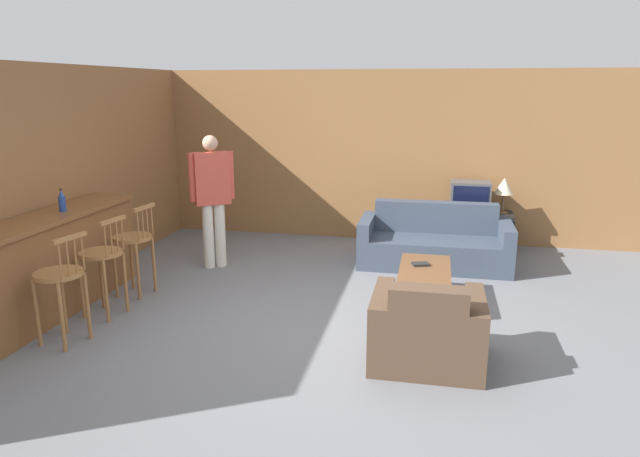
{
  "coord_description": "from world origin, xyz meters",
  "views": [
    {
      "loc": [
        1.06,
        -5.06,
        2.34
      ],
      "look_at": [
        -0.15,
        0.82,
        0.85
      ],
      "focal_mm": 32.0,
      "sensor_mm": 36.0,
      "label": 1
    }
  ],
  "objects_px": {
    "couch_far": "(434,244)",
    "bottle": "(62,201)",
    "person_by_window": "(212,194)",
    "tv_unit": "(468,231)",
    "bar_chair_near": "(61,282)",
    "bar_chair_mid": "(103,260)",
    "coffee_table": "(425,274)",
    "table_lamp": "(504,187)",
    "tv": "(470,197)",
    "armchair_near": "(427,332)",
    "book_on_table": "(421,264)",
    "bar_chair_far": "(134,244)"
  },
  "relations": [
    {
      "from": "coffee_table",
      "to": "bottle",
      "type": "relative_size",
      "value": 4.41
    },
    {
      "from": "bottle",
      "to": "armchair_near",
      "type": "bearing_deg",
      "value": -8.97
    },
    {
      "from": "couch_far",
      "to": "coffee_table",
      "type": "distance_m",
      "value": 1.55
    },
    {
      "from": "bar_chair_near",
      "to": "armchair_near",
      "type": "distance_m",
      "value": 3.35
    },
    {
      "from": "bar_chair_near",
      "to": "bar_chair_far",
      "type": "relative_size",
      "value": 1.0
    },
    {
      "from": "coffee_table",
      "to": "table_lamp",
      "type": "distance_m",
      "value": 2.69
    },
    {
      "from": "bar_chair_mid",
      "to": "person_by_window",
      "type": "bearing_deg",
      "value": 74.76
    },
    {
      "from": "person_by_window",
      "to": "tv_unit",
      "type": "bearing_deg",
      "value": 24.77
    },
    {
      "from": "armchair_near",
      "to": "coffee_table",
      "type": "bearing_deg",
      "value": 92.44
    },
    {
      "from": "tv_unit",
      "to": "bottle",
      "type": "relative_size",
      "value": 5.13
    },
    {
      "from": "couch_far",
      "to": "bottle",
      "type": "xyz_separation_m",
      "value": [
        -3.89,
        -2.3,
        0.88
      ]
    },
    {
      "from": "bar_chair_mid",
      "to": "armchair_near",
      "type": "distance_m",
      "value": 3.37
    },
    {
      "from": "tv_unit",
      "to": "bottle",
      "type": "bearing_deg",
      "value": -144.08
    },
    {
      "from": "tv_unit",
      "to": "bottle",
      "type": "distance_m",
      "value": 5.47
    },
    {
      "from": "bar_chair_near",
      "to": "tv",
      "type": "relative_size",
      "value": 1.88
    },
    {
      "from": "tv_unit",
      "to": "person_by_window",
      "type": "height_order",
      "value": "person_by_window"
    },
    {
      "from": "bar_chair_near",
      "to": "person_by_window",
      "type": "relative_size",
      "value": 0.61
    },
    {
      "from": "coffee_table",
      "to": "tv_unit",
      "type": "xyz_separation_m",
      "value": [
        0.57,
        2.41,
        -0.09
      ]
    },
    {
      "from": "bar_chair_near",
      "to": "book_on_table",
      "type": "bearing_deg",
      "value": 28.08
    },
    {
      "from": "tv",
      "to": "table_lamp",
      "type": "xyz_separation_m",
      "value": [
        0.46,
        0.0,
        0.16
      ]
    },
    {
      "from": "tv_unit",
      "to": "tv",
      "type": "distance_m",
      "value": 0.51
    },
    {
      "from": "bar_chair_near",
      "to": "armchair_near",
      "type": "height_order",
      "value": "bar_chair_near"
    },
    {
      "from": "coffee_table",
      "to": "bottle",
      "type": "bearing_deg",
      "value": -168.77
    },
    {
      "from": "table_lamp",
      "to": "tv",
      "type": "bearing_deg",
      "value": -179.63
    },
    {
      "from": "bar_chair_mid",
      "to": "table_lamp",
      "type": "bearing_deg",
      "value": 37.94
    },
    {
      "from": "couch_far",
      "to": "person_by_window",
      "type": "relative_size",
      "value": 1.13
    },
    {
      "from": "bar_chair_near",
      "to": "couch_far",
      "type": "height_order",
      "value": "bar_chair_near"
    },
    {
      "from": "couch_far",
      "to": "person_by_window",
      "type": "distance_m",
      "value": 3.03
    },
    {
      "from": "bar_chair_mid",
      "to": "armchair_near",
      "type": "bearing_deg",
      "value": -7.24
    },
    {
      "from": "tv_unit",
      "to": "bottle",
      "type": "height_order",
      "value": "bottle"
    },
    {
      "from": "couch_far",
      "to": "coffee_table",
      "type": "xyz_separation_m",
      "value": [
        -0.09,
        -1.54,
        0.08
      ]
    },
    {
      "from": "person_by_window",
      "to": "bar_chair_near",
      "type": "bearing_deg",
      "value": -101.19
    },
    {
      "from": "bar_chair_near",
      "to": "bar_chair_mid",
      "type": "relative_size",
      "value": 1.0
    },
    {
      "from": "bar_chair_mid",
      "to": "couch_far",
      "type": "relative_size",
      "value": 0.53
    },
    {
      "from": "coffee_table",
      "to": "tv",
      "type": "relative_size",
      "value": 1.89
    },
    {
      "from": "armchair_near",
      "to": "tv_unit",
      "type": "relative_size",
      "value": 0.77
    },
    {
      "from": "bar_chair_mid",
      "to": "person_by_window",
      "type": "height_order",
      "value": "person_by_window"
    },
    {
      "from": "bar_chair_mid",
      "to": "tv_unit",
      "type": "xyz_separation_m",
      "value": [
        3.84,
        3.35,
        -0.32
      ]
    },
    {
      "from": "bar_chair_near",
      "to": "bar_chair_mid",
      "type": "bearing_deg",
      "value": 89.99
    },
    {
      "from": "bar_chair_near",
      "to": "table_lamp",
      "type": "bearing_deg",
      "value": 43.19
    },
    {
      "from": "bar_chair_far",
      "to": "armchair_near",
      "type": "relative_size",
      "value": 1.11
    },
    {
      "from": "armchair_near",
      "to": "table_lamp",
      "type": "height_order",
      "value": "table_lamp"
    },
    {
      "from": "coffee_table",
      "to": "table_lamp",
      "type": "bearing_deg",
      "value": 66.82
    },
    {
      "from": "bar_chair_mid",
      "to": "book_on_table",
      "type": "bearing_deg",
      "value": 17.78
    },
    {
      "from": "bar_chair_far",
      "to": "book_on_table",
      "type": "xyz_separation_m",
      "value": [
        3.22,
        0.4,
        -0.16
      ]
    },
    {
      "from": "couch_far",
      "to": "person_by_window",
      "type": "xyz_separation_m",
      "value": [
        -2.87,
        -0.67,
        0.7
      ]
    },
    {
      "from": "bar_chair_near",
      "to": "bar_chair_far",
      "type": "bearing_deg",
      "value": 89.99
    },
    {
      "from": "couch_far",
      "to": "bottle",
      "type": "distance_m",
      "value": 4.61
    },
    {
      "from": "tv",
      "to": "book_on_table",
      "type": "height_order",
      "value": "tv"
    },
    {
      "from": "tv",
      "to": "coffee_table",
      "type": "bearing_deg",
      "value": -103.28
    }
  ]
}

